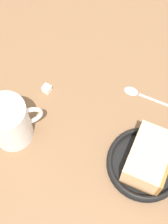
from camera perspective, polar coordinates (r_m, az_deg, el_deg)
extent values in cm
cube|color=brown|center=(68.23, 4.02, -3.44)|extent=(135.97, 135.97, 3.13)
cylinder|color=black|center=(64.64, 10.27, -8.68)|extent=(14.43, 14.43, 0.77)
torus|color=black|center=(63.86, 10.39, -8.44)|extent=(14.20, 14.20, 0.92)
cube|color=#9E662D|center=(64.01, 10.37, -8.49)|extent=(7.66, 11.09, 0.60)
cube|color=#EAB27F|center=(61.16, 10.83, -7.58)|extent=(7.66, 11.09, 5.51)
cube|color=#9E662D|center=(61.40, 13.96, -8.76)|extent=(1.81, 10.41, 5.51)
cylinder|color=white|center=(63.15, -12.63, -1.78)|extent=(7.74, 7.74, 10.12)
cylinder|color=#47230F|center=(59.64, -13.38, -0.14)|extent=(6.81, 6.81, 0.40)
torus|color=white|center=(63.04, -9.29, -0.68)|extent=(3.96, 4.64, 5.29)
ellipsoid|color=silver|center=(70.95, 8.27, 3.58)|extent=(3.19, 2.30, 0.80)
cylinder|color=silver|center=(70.86, 13.22, 1.54)|extent=(10.24, 1.57, 0.50)
cube|color=white|center=(70.45, -6.35, 3.95)|extent=(1.60, 1.60, 1.57)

